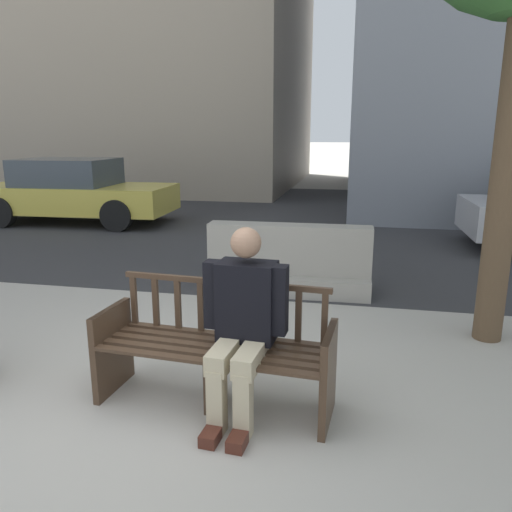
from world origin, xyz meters
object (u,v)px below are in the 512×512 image
jersey_barrier_centre (289,264)px  car_taxi_near (74,192)px  street_bench (215,352)px  seated_person (243,320)px

jersey_barrier_centre → car_taxi_near: car_taxi_near is taller
car_taxi_near → jersey_barrier_centre: bearing=-36.6°
jersey_barrier_centre → street_bench: bearing=-93.1°
seated_person → car_taxi_near: bearing=128.4°
seated_person → car_taxi_near: size_ratio=0.31×
street_bench → car_taxi_near: bearing=127.5°
seated_person → jersey_barrier_centre: seated_person is taller
street_bench → seated_person: size_ratio=1.31×
seated_person → car_taxi_near: car_taxi_near is taller
seated_person → jersey_barrier_centre: 2.84m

